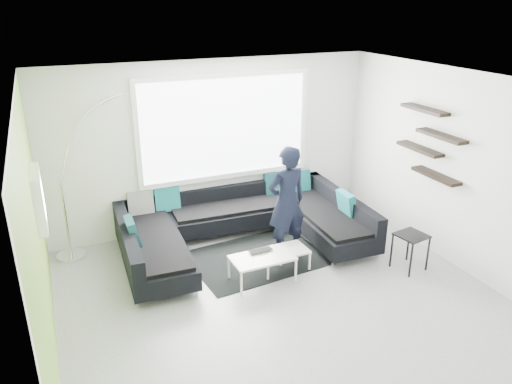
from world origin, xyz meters
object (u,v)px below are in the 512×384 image
coffee_table (273,263)px  arc_lamp (60,184)px  laptop (262,252)px  sectional_sofa (243,228)px  side_table (410,252)px  person (287,202)px

coffee_table → arc_lamp: 3.25m
coffee_table → laptop: (-0.16, 0.02, 0.19)m
arc_lamp → laptop: size_ratio=6.71×
sectional_sofa → side_table: bearing=-35.6°
coffee_table → person: person is taller
sectional_sofa → coffee_table: size_ratio=3.40×
sectional_sofa → arc_lamp: (-2.51, 0.76, 0.83)m
arc_lamp → laptop: bearing=-47.1°
sectional_sofa → side_table: sectional_sofa is taller
person → coffee_table: bearing=42.1°
arc_lamp → sectional_sofa: bearing=-30.1°
sectional_sofa → arc_lamp: arc_lamp is taller
arc_lamp → side_table: (4.47, -2.30, -0.91)m
coffee_table → side_table: size_ratio=2.04×
side_table → person: size_ratio=0.32×
coffee_table → person: bearing=46.0°
sectional_sofa → coffee_table: sectional_sofa is taller
side_table → person: (-1.44, 1.11, 0.59)m
coffee_table → side_table: side_table is taller
side_table → person: 1.91m
side_table → sectional_sofa: bearing=142.0°
arc_lamp → laptop: (2.44, -1.65, -0.81)m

